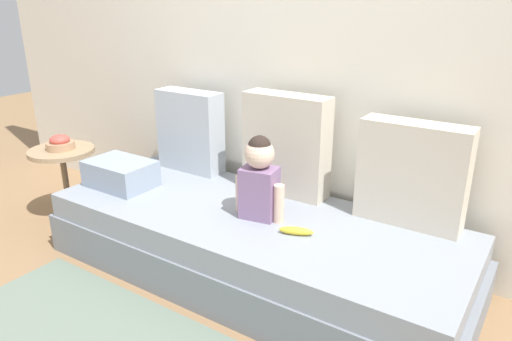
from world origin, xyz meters
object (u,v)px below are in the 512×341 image
(throw_pillow_left, at_px, (190,131))
(side_table, at_px, (63,165))
(throw_pillow_center, at_px, (286,145))
(folded_blanket, at_px, (121,173))
(couch, at_px, (252,244))
(banana, at_px, (296,231))
(throw_pillow_right, at_px, (412,174))
(fruit_bowl, at_px, (60,143))
(toddler, at_px, (259,177))

(throw_pillow_left, bearing_deg, side_table, -149.53)
(throw_pillow_center, distance_m, folded_blanket, 1.03)
(throw_pillow_center, bearing_deg, folded_blanket, -152.34)
(couch, relative_size, side_table, 4.68)
(couch, height_order, banana, banana)
(banana, bearing_deg, folded_blanket, -178.50)
(throw_pillow_right, bearing_deg, fruit_bowl, -168.52)
(toddler, relative_size, fruit_bowl, 2.39)
(couch, height_order, toddler, toddler)
(banana, bearing_deg, throw_pillow_right, 46.79)
(couch, distance_m, throw_pillow_right, 0.92)
(throw_pillow_right, height_order, side_table, throw_pillow_right)
(couch, bearing_deg, throw_pillow_left, 154.05)
(toddler, relative_size, folded_blanket, 1.11)
(couch, distance_m, toddler, 0.41)
(throw_pillow_right, distance_m, toddler, 0.76)
(throw_pillow_left, distance_m, toddler, 0.86)
(throw_pillow_right, relative_size, fruit_bowl, 2.85)
(throw_pillow_right, bearing_deg, folded_blanket, -163.89)
(banana, height_order, folded_blanket, folded_blanket)
(toddler, height_order, folded_blanket, toddler)
(banana, height_order, side_table, side_table)
(side_table, relative_size, fruit_bowl, 2.69)
(throw_pillow_right, relative_size, toddler, 1.19)
(throw_pillow_left, relative_size, throw_pillow_center, 0.90)
(throw_pillow_right, height_order, banana, throw_pillow_right)
(throw_pillow_center, bearing_deg, throw_pillow_right, 0.00)
(couch, xyz_separation_m, side_table, (-1.49, -0.10, 0.20))
(throw_pillow_right, distance_m, banana, 0.64)
(throw_pillow_center, xyz_separation_m, side_table, (-1.49, -0.45, -0.28))
(side_table, xyz_separation_m, fruit_bowl, (-0.00, 0.00, 0.15))
(toddler, bearing_deg, throw_pillow_center, 98.36)
(banana, bearing_deg, throw_pillow_center, 126.08)
(throw_pillow_left, relative_size, throw_pillow_right, 1.00)
(throw_pillow_right, xyz_separation_m, toddler, (-0.67, -0.36, -0.04))
(throw_pillow_left, height_order, throw_pillow_center, throw_pillow_center)
(couch, distance_m, folded_blanket, 0.94)
(throw_pillow_center, distance_m, fruit_bowl, 1.56)
(throw_pillow_right, xyz_separation_m, banana, (-0.41, -0.43, -0.24))
(throw_pillow_right, xyz_separation_m, side_table, (-2.21, -0.45, -0.25))
(throw_pillow_right, distance_m, side_table, 2.27)
(toddler, distance_m, fruit_bowl, 1.54)
(throw_pillow_right, bearing_deg, banana, -133.21)
(throw_pillow_center, relative_size, throw_pillow_right, 1.11)
(throw_pillow_center, bearing_deg, side_table, -163.20)
(folded_blanket, distance_m, fruit_bowl, 0.61)
(folded_blanket, bearing_deg, throw_pillow_center, 27.66)
(banana, bearing_deg, couch, 165.53)
(throw_pillow_right, bearing_deg, throw_pillow_left, 180.00)
(side_table, bearing_deg, throw_pillow_left, 30.47)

